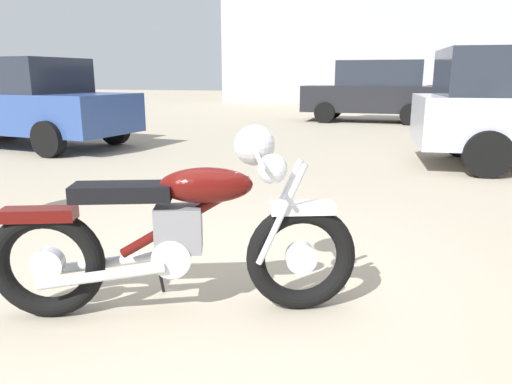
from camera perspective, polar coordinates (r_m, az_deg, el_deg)
The scene contains 6 objects.
ground_plane at distance 3.13m, azimuth -4.58°, elevation -11.96°, with size 80.00×80.00×0.00m, color tan.
vintage_motorcycle at distance 2.78m, azimuth -8.39°, elevation -4.53°, with size 1.99×0.99×1.07m.
white_estate_far at distance 16.00m, azimuth 26.97°, elevation 10.64°, with size 4.03×2.09×1.78m.
silver_sedan_mid at distance 10.38m, azimuth -25.51°, elevation 9.49°, with size 4.36×2.26×1.67m.
red_hatchback_near at distance 15.00m, azimuth 13.67°, elevation 11.60°, with size 3.90×1.84×1.78m.
industrial_building at distance 29.21m, azimuth 23.54°, elevation 19.12°, with size 23.95×13.09×20.84m.
Camera 1 is at (1.05, -2.62, 1.35)m, focal length 33.73 mm.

